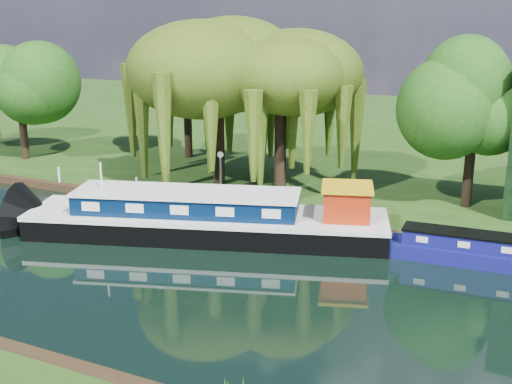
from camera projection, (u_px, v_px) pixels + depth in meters
The scene contains 12 objects.
ground at pixel (101, 259), 29.27m from camera, with size 120.00×120.00×0.00m, color black.
far_bank at pixel (339, 132), 58.69m from camera, with size 120.00×52.00×0.45m, color #1B380F.
dutch_barge at pixel (209, 218), 31.97m from camera, with size 18.26×9.40×3.78m.
narrowboat at pixel (485, 253), 28.52m from camera, with size 10.37×2.35×1.50m.
willow_left at pixel (218, 70), 38.37m from camera, with size 8.09×8.09×9.69m.
willow_right at pixel (281, 86), 37.22m from camera, with size 7.07×7.07×8.62m.
tree_far_left at pixel (18, 82), 45.72m from camera, with size 5.05×5.05×8.14m.
tree_far_mid at pixel (187, 78), 46.13m from camera, with size 5.12×5.12×8.38m.
tree_far_right at pixel (475, 108), 34.27m from camera, with size 4.86×4.86×7.95m.
lamppost at pixel (220, 162), 37.51m from camera, with size 0.36×0.36×2.56m.
mooring_posts at pixel (188, 192), 36.51m from camera, with size 19.16×0.16×1.00m.
reeds_near at pixel (120, 361), 19.69m from camera, with size 33.70×1.50×1.10m.
Camera 1 is at (18.24, -21.55, 10.92)m, focal length 45.00 mm.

